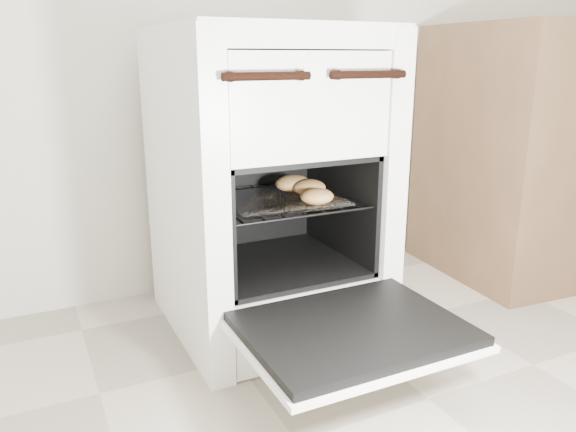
# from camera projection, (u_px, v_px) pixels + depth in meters

# --- Properties ---
(stove) EXTENTS (0.53, 0.59, 0.81)m
(stove) POSITION_uv_depth(u_px,v_px,m) (267.00, 189.00, 1.53)
(stove) COLOR white
(stove) RESTS_ON ground
(oven_door) EXTENTS (0.48, 0.37, 0.03)m
(oven_door) POSITION_uv_depth(u_px,v_px,m) (353.00, 331.00, 1.21)
(oven_door) COLOR black
(oven_door) RESTS_ON stove
(oven_rack) EXTENTS (0.39, 0.37, 0.01)m
(oven_rack) POSITION_uv_depth(u_px,v_px,m) (276.00, 200.00, 1.49)
(oven_rack) COLOR black
(oven_rack) RESTS_ON stove
(foil_sheet) EXTENTS (0.30, 0.27, 0.01)m
(foil_sheet) POSITION_uv_depth(u_px,v_px,m) (279.00, 199.00, 1.47)
(foil_sheet) COLOR white
(foil_sheet) RESTS_ON oven_rack
(baked_rolls) EXTENTS (0.12, 0.25, 0.05)m
(baked_rolls) POSITION_uv_depth(u_px,v_px,m) (304.00, 188.00, 1.49)
(baked_rolls) COLOR tan
(baked_rolls) RESTS_ON foil_sheet
(counter) EXTENTS (0.89, 0.63, 0.85)m
(counter) POSITION_uv_depth(u_px,v_px,m) (558.00, 150.00, 2.00)
(counter) COLOR brown
(counter) RESTS_ON ground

